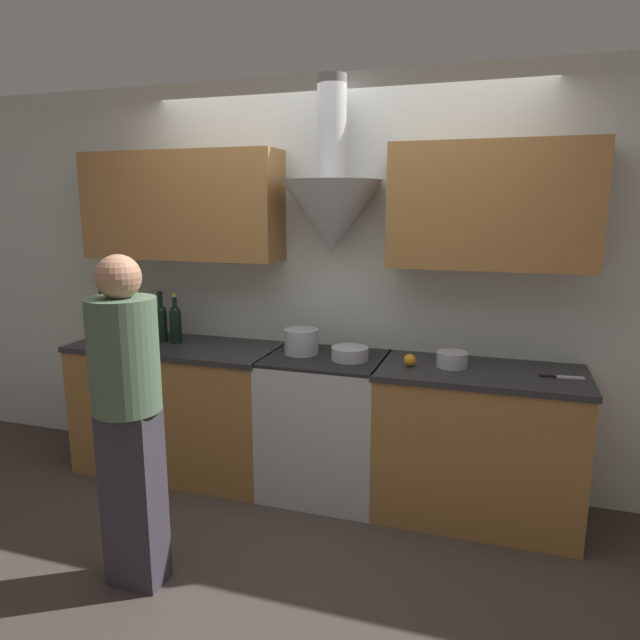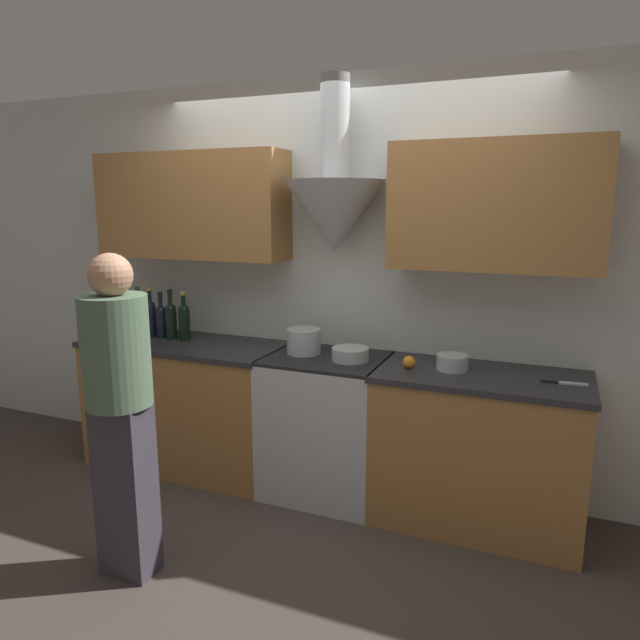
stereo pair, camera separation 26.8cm
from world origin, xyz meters
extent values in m
plane|color=#423833|center=(0.00, 0.00, 0.00)|extent=(12.00, 12.00, 0.00)
cube|color=silver|center=(0.00, 0.66, 1.30)|extent=(8.40, 0.06, 2.60)
cone|color=#B7BABC|center=(0.00, 0.46, 1.74)|extent=(0.61, 0.61, 0.43)
cylinder|color=#B7BABC|center=(0.00, 0.46, 2.25)|extent=(0.17, 0.17, 0.60)
cube|color=#9E6B38|center=(-1.04, 0.48, 1.80)|extent=(1.37, 0.32, 0.70)
cube|color=#9E6B38|center=(0.93, 0.48, 1.80)|extent=(1.14, 0.32, 0.70)
cube|color=#9E6B38|center=(-1.04, 0.33, 0.43)|extent=(1.37, 0.60, 0.86)
cube|color=#28282B|center=(-1.04, 0.33, 0.87)|extent=(1.39, 0.62, 0.03)
cube|color=#9E6B38|center=(0.93, 0.33, 0.43)|extent=(1.14, 0.60, 0.86)
cube|color=#28282B|center=(0.93, 0.33, 0.87)|extent=(1.16, 0.62, 0.03)
cube|color=#B7BABC|center=(0.00, 0.33, 0.44)|extent=(0.72, 0.60, 0.87)
cube|color=black|center=(0.00, 0.04, 0.40)|extent=(0.51, 0.01, 0.39)
cube|color=black|center=(0.00, 0.33, 0.88)|extent=(0.72, 0.60, 0.02)
cube|color=#B7BABC|center=(0.00, 0.60, 0.82)|extent=(0.72, 0.06, 0.10)
cylinder|color=black|center=(-1.65, 0.37, 0.99)|extent=(0.07, 0.07, 0.20)
sphere|color=black|center=(-1.65, 0.37, 1.10)|extent=(0.07, 0.07, 0.07)
cylinder|color=black|center=(-1.65, 0.37, 1.16)|extent=(0.03, 0.03, 0.09)
cylinder|color=black|center=(-1.65, 0.37, 1.22)|extent=(0.03, 0.03, 0.02)
cylinder|color=black|center=(-1.55, 0.37, 0.99)|extent=(0.07, 0.07, 0.20)
sphere|color=black|center=(-1.55, 0.37, 1.09)|extent=(0.07, 0.07, 0.07)
cylinder|color=black|center=(-1.55, 0.37, 1.16)|extent=(0.03, 0.03, 0.10)
cylinder|color=black|center=(-1.55, 0.37, 1.22)|extent=(0.03, 0.03, 0.02)
cylinder|color=black|center=(-1.46, 0.37, 1.00)|extent=(0.07, 0.07, 0.22)
sphere|color=black|center=(-1.46, 0.37, 1.11)|extent=(0.07, 0.07, 0.07)
cylinder|color=black|center=(-1.46, 0.37, 1.17)|extent=(0.03, 0.03, 0.09)
cylinder|color=#234C33|center=(-1.46, 0.37, 1.23)|extent=(0.03, 0.03, 0.02)
cylinder|color=black|center=(-1.36, 0.38, 1.00)|extent=(0.07, 0.07, 0.22)
sphere|color=black|center=(-1.36, 0.38, 1.11)|extent=(0.07, 0.07, 0.07)
cylinder|color=black|center=(-1.36, 0.38, 1.17)|extent=(0.03, 0.03, 0.09)
cylinder|color=gold|center=(-1.36, 0.38, 1.23)|extent=(0.03, 0.03, 0.02)
cylinder|color=black|center=(-1.27, 0.38, 0.99)|extent=(0.07, 0.07, 0.19)
sphere|color=black|center=(-1.27, 0.38, 1.08)|extent=(0.07, 0.07, 0.07)
cylinder|color=black|center=(-1.27, 0.38, 1.15)|extent=(0.03, 0.03, 0.09)
cylinder|color=black|center=(-1.27, 0.38, 1.20)|extent=(0.03, 0.03, 0.02)
cylinder|color=black|center=(-1.17, 0.37, 1.00)|extent=(0.08, 0.08, 0.21)
sphere|color=black|center=(-1.17, 0.37, 1.10)|extent=(0.07, 0.07, 0.07)
cylinder|color=black|center=(-1.17, 0.37, 1.17)|extent=(0.03, 0.03, 0.10)
cylinder|color=black|center=(-1.17, 0.37, 1.23)|extent=(0.03, 0.03, 0.02)
cylinder|color=black|center=(-1.07, 0.37, 1.00)|extent=(0.08, 0.08, 0.21)
sphere|color=black|center=(-1.07, 0.37, 1.10)|extent=(0.07, 0.07, 0.07)
cylinder|color=black|center=(-1.07, 0.37, 1.16)|extent=(0.03, 0.03, 0.08)
cylinder|color=gold|center=(-1.07, 0.37, 1.22)|extent=(0.03, 0.03, 0.02)
cylinder|color=#B7BABC|center=(-0.16, 0.36, 0.97)|extent=(0.21, 0.21, 0.16)
cylinder|color=#B7BABC|center=(0.16, 0.31, 0.93)|extent=(0.22, 0.22, 0.08)
sphere|color=orange|center=(0.53, 0.28, 0.93)|extent=(0.07, 0.07, 0.07)
cylinder|color=#B7BABC|center=(0.76, 0.35, 0.93)|extent=(0.18, 0.18, 0.09)
cube|color=silver|center=(1.39, 0.31, 0.90)|extent=(0.14, 0.05, 0.01)
cube|color=black|center=(1.28, 0.30, 0.90)|extent=(0.09, 0.03, 0.01)
cube|color=#38333D|center=(-0.60, -0.81, 0.44)|extent=(0.27, 0.17, 0.88)
cylinder|color=#4C664C|center=(-0.60, -0.81, 1.14)|extent=(0.31, 0.31, 0.52)
sphere|color=#AD7A5B|center=(-0.60, -0.81, 1.50)|extent=(0.20, 0.20, 0.20)
camera|label=1|loc=(1.01, -2.91, 1.81)|focal=32.00mm
camera|label=2|loc=(1.26, -2.81, 1.81)|focal=32.00mm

